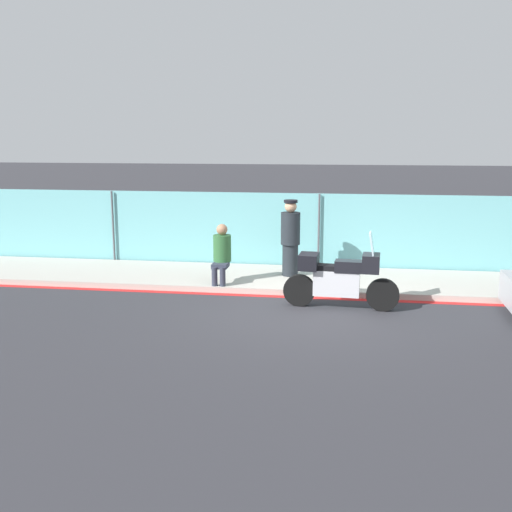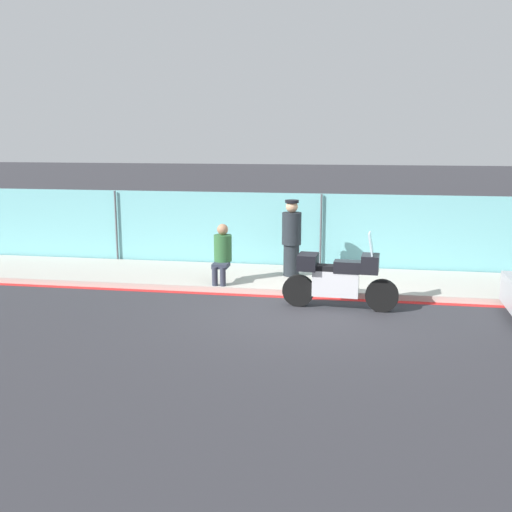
{
  "view_description": "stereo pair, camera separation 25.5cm",
  "coord_description": "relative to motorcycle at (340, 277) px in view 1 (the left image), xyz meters",
  "views": [
    {
      "loc": [
        0.62,
        -11.02,
        3.27
      ],
      "look_at": [
        -1.18,
        1.01,
        0.82
      ],
      "focal_mm": 42.0,
      "sensor_mm": 36.0,
      "label": 1
    },
    {
      "loc": [
        0.87,
        -10.98,
        3.27
      ],
      "look_at": [
        -1.18,
        1.01,
        0.82
      ],
      "focal_mm": 42.0,
      "sensor_mm": 36.0,
      "label": 2
    }
  ],
  "objects": [
    {
      "name": "ground_plane",
      "position": [
        -0.55,
        -0.24,
        -0.61
      ],
      "size": [
        120.0,
        120.0,
        0.0
      ],
      "primitive_type": "plane",
      "color": "#2D2D33"
    },
    {
      "name": "sidewalk",
      "position": [
        -0.55,
        1.97,
        -0.55
      ],
      "size": [
        38.96,
        2.42,
        0.13
      ],
      "color": "#ADA89E",
      "rests_on": "ground_plane"
    },
    {
      "name": "curb_paint_stripe",
      "position": [
        -0.55,
        0.67,
        -0.61
      ],
      "size": [
        38.96,
        0.18,
        0.01
      ],
      "color": "red",
      "rests_on": "ground_plane"
    },
    {
      "name": "storefront_fence",
      "position": [
        -0.55,
        3.27,
        0.34
      ],
      "size": [
        37.02,
        0.17,
        1.9
      ],
      "color": "#6BB2B7",
      "rests_on": "ground_plane"
    },
    {
      "name": "motorcycle",
      "position": [
        0.0,
        0.0,
        0.0
      ],
      "size": [
        2.22,
        0.6,
        1.5
      ],
      "rotation": [
        0.0,
        0.0,
        -0.07
      ],
      "color": "black",
      "rests_on": "ground_plane"
    },
    {
      "name": "officer_standing",
      "position": [
        -1.14,
        2.08,
        0.4
      ],
      "size": [
        0.44,
        0.44,
        1.73
      ],
      "color": "#1E2328",
      "rests_on": "sidewalk"
    },
    {
      "name": "person_seated_on_curb",
      "position": [
        -2.55,
        1.21,
        0.22
      ],
      "size": [
        0.39,
        0.66,
        1.28
      ],
      "color": "#2D3342",
      "rests_on": "sidewalk"
    }
  ]
}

